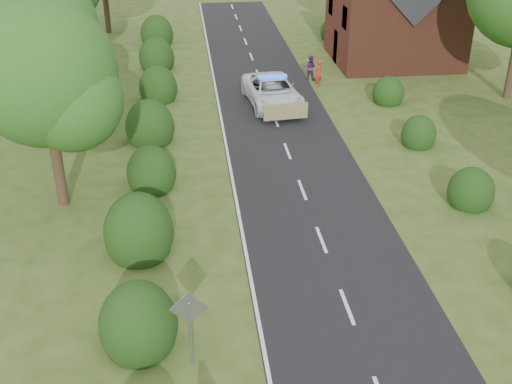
{
  "coord_description": "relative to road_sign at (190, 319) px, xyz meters",
  "views": [
    {
      "loc": [
        -4.8,
        -11.86,
        12.99
      ],
      "look_at": [
        -2.27,
        9.68,
        1.3
      ],
      "focal_mm": 45.0,
      "sensor_mm": 36.0,
      "label": 1
    }
  ],
  "objects": [
    {
      "name": "tree_left_a",
      "position": [
        -4.75,
        9.86,
        3.69
      ],
      "size": [
        5.74,
        5.6,
        8.38
      ],
      "color": "#332316",
      "rests_on": "ground"
    },
    {
      "name": "hedgerow_right",
      "position": [
        11.6,
        9.21,
        -1.1
      ],
      "size": [
        2.1,
        45.78,
        2.1
      ],
      "color": "#203113",
      "rests_on": "ground"
    },
    {
      "name": "pedestrian_red",
      "position": [
        8.41,
        23.41,
        -0.85
      ],
      "size": [
        0.69,
        0.68,
        1.61
      ],
      "primitive_type": "imported",
      "rotation": [
        0.0,
        0.0,
        3.87
      ],
      "color": "red",
      "rests_on": "ground"
    },
    {
      "name": "police_van",
      "position": [
        5.14,
        20.31,
        -0.85
      ],
      "size": [
        3.25,
        6.08,
        1.76
      ],
      "rotation": [
        0.0,
        0.0,
        0.1
      ],
      "color": "white",
      "rests_on": "ground"
    },
    {
      "name": "hedgerow_left",
      "position": [
        -1.51,
        9.69,
        -0.91
      ],
      "size": [
        2.75,
        50.41,
        3.0
      ],
      "color": "#203113",
      "rests_on": "ground"
    },
    {
      "name": "road_sign",
      "position": [
        0.0,
        0.0,
        0.0
      ],
      "size": [
        1.06,
        0.08,
        2.53
      ],
      "color": "gray",
      "rests_on": "ground"
    },
    {
      "name": "pedestrian_purple",
      "position": [
        8.14,
        24.64,
        -0.88
      ],
      "size": [
        0.94,
        0.87,
        1.55
      ],
      "primitive_type": "imported",
      "rotation": [
        0.0,
        0.0,
        2.67
      ],
      "color": "#4C245E",
      "rests_on": "ground"
    },
    {
      "name": "house",
      "position": [
        14.49,
        28.0,
        2.13
      ],
      "size": [
        8.0,
        7.4,
        9.17
      ],
      "color": "brown",
      "rests_on": "ground"
    },
    {
      "name": "road_markings",
      "position": [
        3.4,
        10.93,
        -1.63
      ],
      "size": [
        4.96,
        70.0,
        0.01
      ],
      "color": "white",
      "rests_on": "road"
    },
    {
      "name": "road",
      "position": [
        5.0,
        13.0,
        -1.64
      ],
      "size": [
        6.0,
        70.0,
        0.02
      ],
      "primitive_type": "cube",
      "color": "black",
      "rests_on": "ground"
    },
    {
      "name": "tree_left_b",
      "position": [
        -6.25,
        17.86,
        3.39
      ],
      "size": [
        5.74,
        5.6,
        8.07
      ],
      "color": "#332316",
      "rests_on": "ground"
    }
  ]
}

